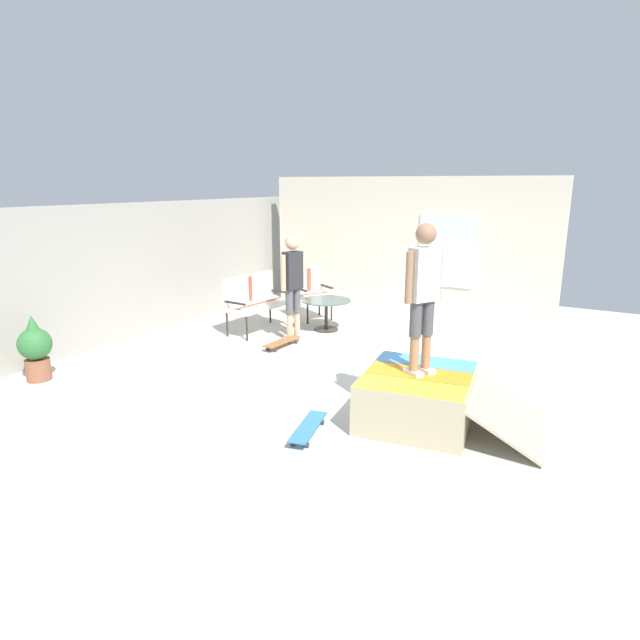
{
  "coord_description": "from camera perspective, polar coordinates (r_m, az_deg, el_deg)",
  "views": [
    {
      "loc": [
        -6.54,
        -3.43,
        2.65
      ],
      "look_at": [
        -0.02,
        0.31,
        0.7
      ],
      "focal_mm": 29.92,
      "sensor_mm": 36.0,
      "label": 1
    }
  ],
  "objects": [
    {
      "name": "house_facade",
      "position": [
        11.12,
        9.09,
        7.81
      ],
      "size": [
        0.23,
        6.0,
        2.76
      ],
      "color": "beige",
      "rests_on": "ground_plane"
    },
    {
      "name": "person_skater",
      "position": [
        5.82,
        10.98,
        3.3
      ],
      "size": [
        0.43,
        0.35,
        1.65
      ],
      "color": "silver",
      "rests_on": "skate_ramp"
    },
    {
      "name": "patio_chair_near_house",
      "position": [
        10.57,
        -0.99,
        3.43
      ],
      "size": [
        0.81,
        0.78,
        1.02
      ],
      "color": "#2D2823",
      "rests_on": "ground_plane"
    },
    {
      "name": "person_watching",
      "position": [
        8.99,
        -2.93,
        4.37
      ],
      "size": [
        0.46,
        0.31,
        1.8
      ],
      "color": "silver",
      "rests_on": "ground_plane"
    },
    {
      "name": "skate_ramp",
      "position": [
        6.19,
        10.73,
        -8.14
      ],
      "size": [
        1.55,
        2.1,
        0.58
      ],
      "color": "tan",
      "rests_on": "ground_plane"
    },
    {
      "name": "patio_bench",
      "position": [
        9.76,
        -7.07,
        2.4
      ],
      "size": [
        1.3,
        0.66,
        1.02
      ],
      "color": "#2D2823",
      "rests_on": "ground_plane"
    },
    {
      "name": "skateboard_spare",
      "position": [
        5.86,
        -1.28,
        -11.4
      ],
      "size": [
        0.82,
        0.38,
        0.1
      ],
      "color": "#3372B2",
      "rests_on": "ground_plane"
    },
    {
      "name": "potted_plant",
      "position": [
        8.22,
        -28.16,
        -2.62
      ],
      "size": [
        0.44,
        0.44,
        0.92
      ],
      "color": "brown",
      "rests_on": "ground_plane"
    },
    {
      "name": "patio_table",
      "position": [
        9.73,
        0.67,
        1.21
      ],
      "size": [
        0.9,
        0.9,
        0.57
      ],
      "color": "#2D2823",
      "rests_on": "ground_plane"
    },
    {
      "name": "ground_plane",
      "position": [
        7.86,
        2.02,
        -5.55
      ],
      "size": [
        12.0,
        12.0,
        0.1
      ],
      "primitive_type": "cube",
      "color": "beige"
    },
    {
      "name": "skateboard_by_bench",
      "position": [
        8.84,
        -4.07,
        -2.36
      ],
      "size": [
        0.81,
        0.26,
        0.1
      ],
      "color": "brown",
      "rests_on": "ground_plane"
    },
    {
      "name": "back_wall_cinderblock",
      "position": [
        10.01,
        -18.7,
        5.18
      ],
      "size": [
        9.0,
        0.2,
        2.31
      ],
      "color": "#9E998E",
      "rests_on": "ground_plane"
    }
  ]
}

